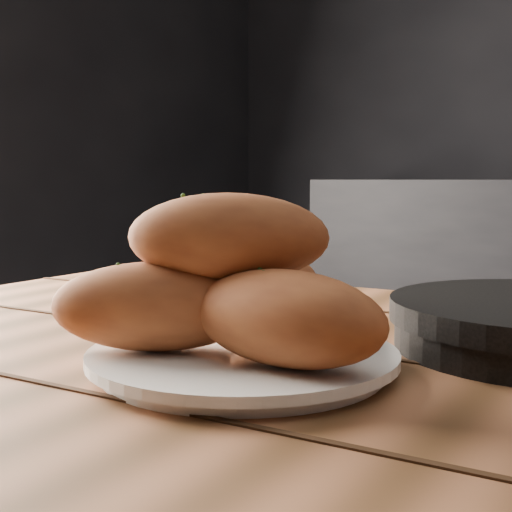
% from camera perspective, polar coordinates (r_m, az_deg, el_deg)
% --- Properties ---
extents(plate, '(0.24, 0.24, 0.02)m').
position_cam_1_polar(plate, '(0.56, -1.05, -8.33)').
color(plate, white).
rests_on(plate, table).
extents(bread_rolls, '(0.28, 0.25, 0.12)m').
position_cam_1_polar(bread_rolls, '(0.55, -1.75, -2.66)').
color(bread_rolls, '#A65A2E').
rests_on(bread_rolls, plate).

